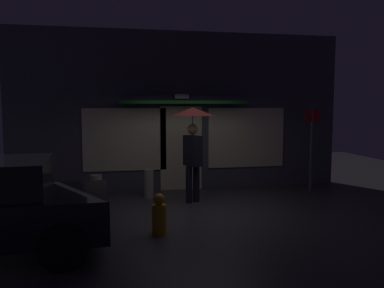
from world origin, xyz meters
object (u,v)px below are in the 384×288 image
(fire_hydrant, at_px, (159,215))
(person_with_umbrella, at_px, (193,131))
(sidewalk_bollard_2, at_px, (96,188))
(street_sign_post, at_px, (312,143))
(sidewalk_bollard, at_px, (149,184))

(fire_hydrant, bearing_deg, person_with_umbrella, 64.48)
(sidewalk_bollard_2, height_order, fire_hydrant, fire_hydrant)
(street_sign_post, xyz_separation_m, fire_hydrant, (-4.26, -2.73, -0.93))
(street_sign_post, distance_m, sidewalk_bollard_2, 5.53)
(street_sign_post, relative_size, sidewalk_bollard_2, 3.66)
(sidewalk_bollard_2, bearing_deg, street_sign_post, 0.46)
(street_sign_post, bearing_deg, sidewalk_bollard_2, -179.54)
(person_with_umbrella, relative_size, sidewalk_bollard, 3.16)
(street_sign_post, xyz_separation_m, sidewalk_bollard_2, (-5.45, -0.04, -0.96))
(sidewalk_bollard_2, relative_size, fire_hydrant, 0.85)
(sidewalk_bollard_2, distance_m, fire_hydrant, 2.94)
(person_with_umbrella, distance_m, street_sign_post, 3.34)
(person_with_umbrella, xyz_separation_m, sidewalk_bollard, (-0.95, 0.62, -1.30))
(street_sign_post, relative_size, fire_hydrant, 3.10)
(person_with_umbrella, height_order, sidewalk_bollard, person_with_umbrella)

